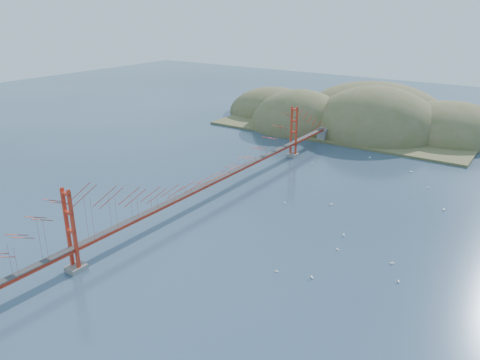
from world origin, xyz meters
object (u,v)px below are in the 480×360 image
Objects in this scene: bridge at (214,161)px; sailboat_0 at (285,202)px; sailboat_2 at (277,271)px; sailboat_1 at (338,249)px.

bridge is 158.27× the size of sailboat_0.
bridge is at bearing 145.09° from sailboat_2.
sailboat_0 is 22.85m from sailboat_2.
sailboat_0 is (11.84, 4.97, -6.87)m from bridge.
bridge reaches higher than sailboat_2.
sailboat_1 is (26.37, -5.38, -6.87)m from bridge.
sailboat_1 is at bearing -11.52° from bridge.
sailboat_1 is 10.92m from sailboat_2.
sailboat_0 is (-14.53, 10.35, 0.00)m from sailboat_1.
sailboat_1 is 1.05× the size of sailboat_2.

